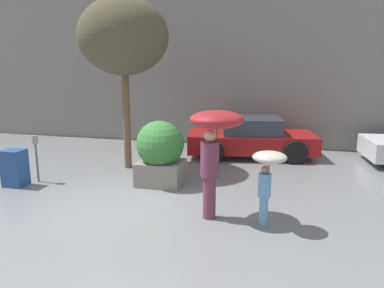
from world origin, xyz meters
The scene contains 9 objects.
ground_plane centered at (0.00, 0.00, 0.00)m, with size 40.00×40.00×0.00m, color slate.
building_facade centered at (0.00, 6.50, 3.00)m, with size 18.00×0.30×6.00m.
planter_box centered at (0.53, 1.55, 0.83)m, with size 1.16×1.16×1.60m.
person_adult centered at (2.17, -0.07, 1.62)m, with size 1.01×1.01×2.08m.
person_child centered at (3.18, -0.30, 1.07)m, with size 0.61×0.61×1.43m.
parked_car_near centered at (2.42, 4.94, 0.59)m, with size 4.21×2.48×1.25m.
street_tree centered at (-0.86, 2.75, 3.60)m, with size 2.42×2.42×4.65m.
parking_meter centered at (-2.53, 0.98, 0.86)m, with size 0.14×0.14×1.19m.
newspaper_box centered at (-2.87, 0.59, 0.45)m, with size 0.50×0.44×0.90m.
Camera 1 is at (3.42, -6.84, 2.97)m, focal length 35.00 mm.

